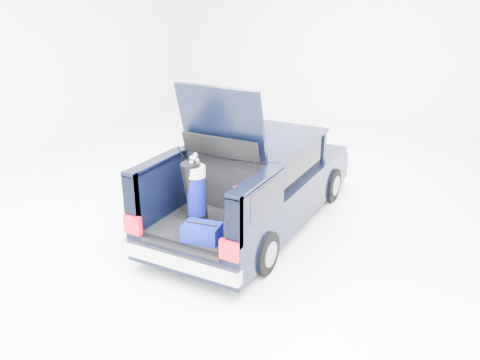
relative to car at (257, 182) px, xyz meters
The scene contains 6 objects.
ground 0.68m from the car, 90.00° to the right, with size 14.00×14.00×0.00m, color white.
car is the anchor object (origin of this frame).
red_suitcase 1.44m from the car, 69.47° to the right, with size 0.40×0.33×0.58m.
black_golf_bag 1.57m from the car, 98.71° to the right, with size 0.39×0.46×0.97m.
blue_golf_bag 1.59m from the car, 97.08° to the right, with size 0.30×0.30×0.92m.
blue_duffel 2.02m from the car, 84.66° to the right, with size 0.52×0.39×0.25m.
Camera 1 is at (3.38, -6.85, 3.74)m, focal length 38.00 mm.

